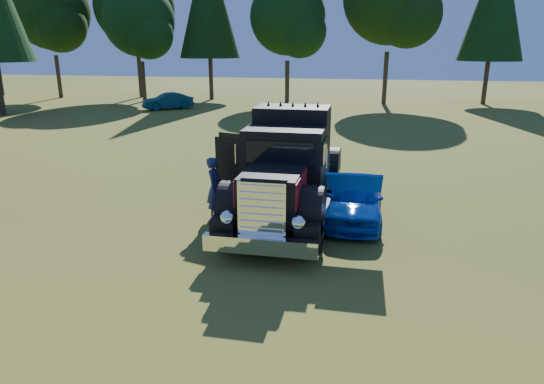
{
  "coord_description": "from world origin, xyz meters",
  "views": [
    {
      "loc": [
        3.04,
        -11.34,
        4.64
      ],
      "look_at": [
        0.63,
        0.48,
        0.98
      ],
      "focal_mm": 32.0,
      "sensor_mm": 36.0,
      "label": 1
    }
  ],
  "objects_px": {
    "diamond_t_truck": "(287,174)",
    "spectator_near": "(215,188)",
    "hotrod_coupe": "(355,198)",
    "distant_teal_car": "(168,101)",
    "spectator_far": "(237,181)"
  },
  "relations": [
    {
      "from": "distant_teal_car",
      "to": "spectator_near",
      "type": "bearing_deg",
      "value": -13.03
    },
    {
      "from": "diamond_t_truck",
      "to": "spectator_far",
      "type": "bearing_deg",
      "value": 158.81
    },
    {
      "from": "hotrod_coupe",
      "to": "spectator_near",
      "type": "height_order",
      "value": "hotrod_coupe"
    },
    {
      "from": "hotrod_coupe",
      "to": "spectator_near",
      "type": "xyz_separation_m",
      "value": [
        -3.81,
        -0.56,
        0.23
      ]
    },
    {
      "from": "spectator_far",
      "to": "distant_teal_car",
      "type": "xyz_separation_m",
      "value": [
        -11.28,
        21.26,
        -0.21
      ]
    },
    {
      "from": "hotrod_coupe",
      "to": "spectator_near",
      "type": "relative_size",
      "value": 2.31
    },
    {
      "from": "hotrod_coupe",
      "to": "distant_teal_car",
      "type": "relative_size",
      "value": 1.09
    },
    {
      "from": "diamond_t_truck",
      "to": "spectator_far",
      "type": "height_order",
      "value": "diamond_t_truck"
    },
    {
      "from": "spectator_far",
      "to": "diamond_t_truck",
      "type": "bearing_deg",
      "value": -78.02
    },
    {
      "from": "spectator_far",
      "to": "distant_teal_car",
      "type": "height_order",
      "value": "spectator_far"
    },
    {
      "from": "spectator_near",
      "to": "spectator_far",
      "type": "distance_m",
      "value": 1.07
    },
    {
      "from": "diamond_t_truck",
      "to": "spectator_near",
      "type": "bearing_deg",
      "value": -168.47
    },
    {
      "from": "spectator_near",
      "to": "spectator_far",
      "type": "height_order",
      "value": "spectator_near"
    },
    {
      "from": "hotrod_coupe",
      "to": "distant_teal_car",
      "type": "xyz_separation_m",
      "value": [
        -14.75,
        21.72,
        -0.03
      ]
    },
    {
      "from": "diamond_t_truck",
      "to": "hotrod_coupe",
      "type": "xyz_separation_m",
      "value": [
        1.87,
        0.16,
        -0.64
      ]
    }
  ]
}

